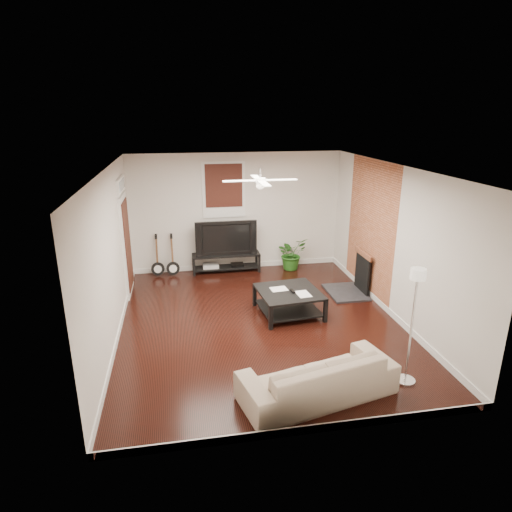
% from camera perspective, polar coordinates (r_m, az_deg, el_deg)
% --- Properties ---
extents(room, '(5.01, 6.01, 2.81)m').
position_cam_1_polar(room, '(7.61, 0.53, 0.85)').
color(room, black).
rests_on(room, ground).
extents(brick_accent, '(0.02, 2.20, 2.80)m').
position_cam_1_polar(brick_accent, '(9.28, 14.66, 3.47)').
color(brick_accent, '#A85A36').
rests_on(brick_accent, floor).
extents(fireplace, '(0.80, 1.10, 0.92)m').
position_cam_1_polar(fireplace, '(9.44, 12.61, -2.11)').
color(fireplace, black).
rests_on(fireplace, floor).
extents(window_back, '(1.00, 0.06, 1.30)m').
position_cam_1_polar(window_back, '(10.30, -4.21, 8.59)').
color(window_back, black).
rests_on(window_back, wall_back).
extents(door_left, '(0.08, 1.00, 2.50)m').
position_cam_1_polar(door_left, '(9.42, -16.58, 2.57)').
color(door_left, white).
rests_on(door_left, wall_left).
extents(tv_stand, '(1.61, 0.43, 0.45)m').
position_cam_1_polar(tv_stand, '(10.55, -3.91, -0.86)').
color(tv_stand, black).
rests_on(tv_stand, floor).
extents(tv, '(1.44, 0.19, 0.83)m').
position_cam_1_polar(tv, '(10.38, -3.99, 2.51)').
color(tv, black).
rests_on(tv, tv_stand).
extents(coffee_table, '(1.23, 1.23, 0.47)m').
position_cam_1_polar(coffee_table, '(8.39, 4.27, -6.01)').
color(coffee_table, black).
rests_on(coffee_table, floor).
extents(sofa, '(2.25, 1.30, 0.62)m').
position_cam_1_polar(sofa, '(6.14, 8.06, -15.23)').
color(sofa, '#BFAB8F').
rests_on(sofa, floor).
extents(floor_lamp, '(0.34, 0.34, 1.73)m').
position_cam_1_polar(floor_lamp, '(6.46, 19.61, -8.74)').
color(floor_lamp, silver).
rests_on(floor_lamp, floor).
extents(potted_plant, '(0.90, 0.85, 0.79)m').
position_cam_1_polar(potted_plant, '(10.68, 4.64, 0.32)').
color(potted_plant, '#245F1B').
rests_on(potted_plant, floor).
extents(guitar_left, '(0.32, 0.23, 1.00)m').
position_cam_1_polar(guitar_left, '(10.40, -12.78, 0.01)').
color(guitar_left, black).
rests_on(guitar_left, floor).
extents(guitar_right, '(0.32, 0.23, 1.00)m').
position_cam_1_polar(guitar_right, '(10.36, -10.86, 0.07)').
color(guitar_right, black).
rests_on(guitar_right, floor).
extents(ceiling_fan, '(1.24, 1.24, 0.32)m').
position_cam_1_polar(ceiling_fan, '(7.34, 0.56, 9.83)').
color(ceiling_fan, white).
rests_on(ceiling_fan, ceiling).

